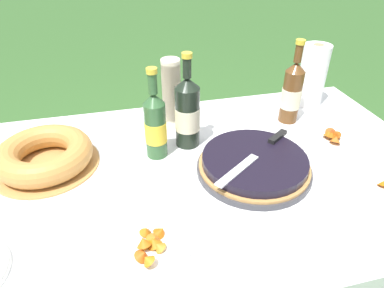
% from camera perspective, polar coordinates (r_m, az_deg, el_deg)
% --- Properties ---
extents(garden_table, '(1.81, 0.95, 0.67)m').
position_cam_1_polar(garden_table, '(1.12, -4.67, -7.73)').
color(garden_table, '#A87A47').
rests_on(garden_table, ground_plane).
extents(tablecloth, '(1.82, 0.96, 0.10)m').
position_cam_1_polar(tablecloth, '(1.09, -4.78, -5.89)').
color(tablecloth, white).
rests_on(tablecloth, garden_table).
extents(berry_tart, '(0.36, 0.36, 0.06)m').
position_cam_1_polar(berry_tart, '(1.09, 10.29, -3.37)').
color(berry_tart, '#38383D').
rests_on(berry_tart, tablecloth).
extents(serving_knife, '(0.32, 0.24, 0.01)m').
position_cam_1_polar(serving_knife, '(1.10, 11.29, -1.19)').
color(serving_knife, silver).
rests_on(serving_knife, berry_tart).
extents(bundt_cake, '(0.33, 0.33, 0.09)m').
position_cam_1_polar(bundt_cake, '(1.19, -23.38, -1.69)').
color(bundt_cake, '#B78447').
rests_on(bundt_cake, tablecloth).
extents(cup_stack, '(0.07, 0.07, 0.25)m').
position_cam_1_polar(cup_stack, '(1.31, -3.45, 8.69)').
color(cup_stack, beige).
rests_on(cup_stack, tablecloth).
extents(cider_bottle_green, '(0.07, 0.07, 0.31)m').
position_cam_1_polar(cider_bottle_green, '(1.11, -6.11, 3.15)').
color(cider_bottle_green, '#2D562D').
rests_on(cider_bottle_green, tablecloth).
extents(cider_bottle_amber, '(0.07, 0.07, 0.32)m').
position_cam_1_polar(cider_bottle_amber, '(1.37, 16.30, 8.27)').
color(cider_bottle_amber, brown).
rests_on(cider_bottle_amber, tablecloth).
extents(juice_bottle_red, '(0.09, 0.09, 0.33)m').
position_cam_1_polar(juice_bottle_red, '(1.16, -0.78, 5.25)').
color(juice_bottle_red, black).
rests_on(juice_bottle_red, tablecloth).
extents(snack_plate_left, '(0.21, 0.21, 0.06)m').
position_cam_1_polar(snack_plate_left, '(0.87, -7.41, -16.68)').
color(snack_plate_left, white).
rests_on(snack_plate_left, tablecloth).
extents(snack_plate_right, '(0.22, 0.22, 0.06)m').
position_cam_1_polar(snack_plate_right, '(1.33, 21.79, 1.05)').
color(snack_plate_right, white).
rests_on(snack_plate_right, tablecloth).
extents(paper_towel_roll, '(0.11, 0.11, 0.26)m').
position_cam_1_polar(paper_towel_roll, '(1.53, 19.44, 10.72)').
color(paper_towel_roll, white).
rests_on(paper_towel_roll, tablecloth).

